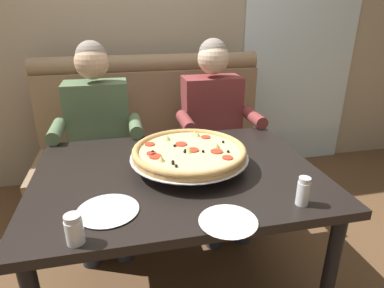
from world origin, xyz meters
TOP-DOWN VIEW (x-y plane):
  - back_wall_with_window at (0.00, 1.53)m, footprint 6.00×0.12m
  - window_panel at (1.41, 1.45)m, footprint 1.10×0.02m
  - booth_bench at (0.00, 0.96)m, footprint 1.73×0.78m
  - dining_table at (0.00, 0.00)m, footprint 1.31×0.98m
  - diner_left at (-0.39, 0.69)m, footprint 0.54×0.64m
  - diner_right at (0.39, 0.69)m, footprint 0.54×0.64m
  - pizza at (0.06, 0.02)m, footprint 0.56×0.56m
  - shaker_oregano at (0.42, -0.39)m, footprint 0.05×0.05m
  - shaker_pepper_flakes at (-0.41, -0.43)m, footprint 0.06×0.06m
  - plate_near_left at (0.10, -0.44)m, footprint 0.21×0.21m
  - plate_near_right at (-0.32, -0.27)m, footprint 0.23×0.23m

SIDE VIEW (x-z plane):
  - booth_bench at x=0.00m, z-range -0.17..0.96m
  - dining_table at x=0.00m, z-range 0.29..1.03m
  - diner_left at x=-0.39m, z-range 0.07..1.35m
  - diner_right at x=0.39m, z-range 0.07..1.35m
  - plate_near_left at x=0.10m, z-range 0.74..0.76m
  - plate_near_right at x=-0.32m, z-range 0.74..0.76m
  - shaker_pepper_flakes at x=-0.41m, z-range 0.74..0.84m
  - shaker_oregano at x=0.42m, z-range 0.74..0.85m
  - pizza at x=0.06m, z-range 0.77..0.88m
  - back_wall_with_window at x=0.00m, z-range 0.00..2.80m
  - window_panel at x=1.41m, z-range 0.00..2.80m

